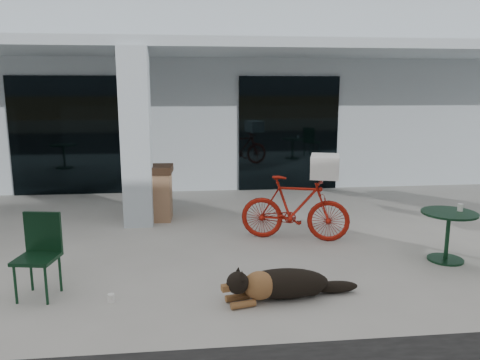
{
  "coord_description": "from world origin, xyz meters",
  "views": [
    {
      "loc": [
        -0.59,
        -6.02,
        2.41
      ],
      "look_at": [
        0.2,
        1.15,
        1.0
      ],
      "focal_mm": 35.0,
      "sensor_mm": 36.0,
      "label": 1
    }
  ],
  "objects": [
    {
      "name": "ground",
      "position": [
        0.0,
        0.0,
        0.0
      ],
      "size": [
        80.0,
        80.0,
        0.0
      ],
      "primitive_type": "plane",
      "color": "#AAA8A0",
      "rests_on": "ground"
    },
    {
      "name": "building",
      "position": [
        0.0,
        8.5,
        2.25
      ],
      "size": [
        22.0,
        7.0,
        4.5
      ],
      "primitive_type": "cube",
      "color": "#ADB9C3",
      "rests_on": "ground"
    },
    {
      "name": "storefront_glass_left",
      "position": [
        -3.2,
        4.98,
        1.35
      ],
      "size": [
        2.8,
        0.06,
        2.7
      ],
      "primitive_type": "cube",
      "color": "black",
      "rests_on": "ground"
    },
    {
      "name": "storefront_glass_right",
      "position": [
        1.8,
        4.98,
        1.35
      ],
      "size": [
        2.4,
        0.06,
        2.7
      ],
      "primitive_type": "cube",
      "color": "black",
      "rests_on": "ground"
    },
    {
      "name": "column",
      "position": [
        -1.5,
        2.3,
        1.56
      ],
      "size": [
        0.5,
        0.5,
        3.12
      ],
      "primitive_type": "cube",
      "color": "#ADB9C3",
      "rests_on": "ground"
    },
    {
      "name": "overhang",
      "position": [
        0.0,
        3.6,
        3.21
      ],
      "size": [
        22.0,
        2.8,
        0.18
      ],
      "primitive_type": "cube",
      "color": "#ADB9C3",
      "rests_on": "column"
    },
    {
      "name": "bicycle",
      "position": [
        1.09,
        1.12,
        0.52
      ],
      "size": [
        1.81,
        0.99,
        1.05
      ],
      "primitive_type": "imported",
      "rotation": [
        0.0,
        0.0,
        1.27
      ],
      "color": "#9A170C",
      "rests_on": "ground"
    },
    {
      "name": "laundry_basket",
      "position": [
        1.52,
        0.99,
        1.22
      ],
      "size": [
        0.59,
        0.68,
        0.35
      ],
      "primitive_type": "cube",
      "rotation": [
        0.0,
        0.0,
        1.27
      ],
      "color": "white",
      "rests_on": "bicycle"
    },
    {
      "name": "dog",
      "position": [
        0.48,
        -1.0,
        0.2
      ],
      "size": [
        1.29,
        0.68,
        0.41
      ],
      "primitive_type": null,
      "rotation": [
        0.0,
        0.0,
        0.23
      ],
      "color": "black",
      "rests_on": "ground"
    },
    {
      "name": "cup_near_dog",
      "position": [
        -1.51,
        -0.88,
        0.05
      ],
      "size": [
        0.08,
        0.08,
        0.1
      ],
      "primitive_type": "cylinder",
      "rotation": [
        0.0,
        0.0,
        -0.08
      ],
      "color": "white",
      "rests_on": "ground"
    },
    {
      "name": "cafe_chair_near",
      "position": [
        -2.37,
        -0.65,
        0.49
      ],
      "size": [
        0.52,
        0.56,
        0.98
      ],
      "primitive_type": null,
      "rotation": [
        0.0,
        0.0,
        -0.17
      ],
      "color": "#133620",
      "rests_on": "ground"
    },
    {
      "name": "cafe_table_far",
      "position": [
        3.03,
        -0.04,
        0.36
      ],
      "size": [
        0.99,
        0.99,
        0.71
      ],
      "primitive_type": null,
      "rotation": [
        0.0,
        0.0,
        -0.39
      ],
      "color": "#133620",
      "rests_on": "ground"
    },
    {
      "name": "cup_on_table",
      "position": [
        3.21,
        -0.01,
        0.77
      ],
      "size": [
        0.1,
        0.1,
        0.1
      ],
      "primitive_type": "cylinder",
      "rotation": [
        0.0,
        0.0,
        -0.39
      ],
      "color": "white",
      "rests_on": "cafe_table_far"
    },
    {
      "name": "trash_receptacle",
      "position": [
        -1.2,
        2.57,
        0.51
      ],
      "size": [
        0.63,
        0.63,
        1.02
      ],
      "primitive_type": null,
      "rotation": [
        0.0,
        0.0,
        -0.05
      ],
      "color": "#8B6548",
      "rests_on": "ground"
    }
  ]
}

